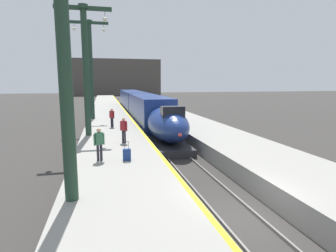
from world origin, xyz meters
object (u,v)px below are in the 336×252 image
station_column_far (91,61)px  passenger_near_edge (99,142)px  station_column_mid (85,59)px  rolling_suitcase (127,155)px  highspeed_train_main (141,107)px  passenger_mid_platform (112,116)px  station_column_near (64,29)px  passenger_far_waiting (124,128)px

station_column_far → passenger_near_edge: 18.17m
station_column_mid → rolling_suitcase: 9.60m
highspeed_train_main → station_column_far: 8.93m
passenger_near_edge → passenger_mid_platform: bearing=84.8°
station_column_near → passenger_far_waiting: station_column_near is taller
station_column_mid → station_column_far: size_ratio=0.90×
station_column_far → passenger_mid_platform: bearing=-74.2°
passenger_far_waiting → rolling_suitcase: bearing=-92.3°
passenger_mid_platform → passenger_far_waiting: size_ratio=1.00×
station_column_mid → passenger_mid_platform: (1.87, 3.39, -4.67)m
station_column_mid → rolling_suitcase: bearing=-73.7°
station_column_far → passenger_mid_platform: station_column_far is taller
highspeed_train_main → passenger_mid_platform: 11.45m
station_column_far → station_column_mid: bearing=-90.0°
station_column_near → passenger_near_edge: station_column_near is taller
passenger_near_edge → station_column_far: bearing=92.9°
station_column_far → rolling_suitcase: 18.74m
highspeed_train_main → station_column_far: bearing=-145.2°
station_column_far → passenger_mid_platform: size_ratio=6.17×
station_column_near → passenger_near_edge: 6.63m
station_column_far → highspeed_train_main: bearing=34.8°
station_column_near → passenger_mid_platform: size_ratio=5.42×
station_column_near → highspeed_train_main: bearing=77.4°
highspeed_train_main → station_column_mid: size_ratio=4.09×
highspeed_train_main → passenger_far_waiting: 17.88m
passenger_mid_platform → rolling_suitcase: bearing=-88.1°
station_column_mid → passenger_near_edge: size_ratio=5.58×
rolling_suitcase → highspeed_train_main: bearing=80.5°
highspeed_train_main → passenger_near_edge: (-5.02, -21.49, 0.12)m
station_column_near → passenger_far_waiting: size_ratio=5.42×
highspeed_train_main → station_column_near: 27.23m
passenger_far_waiting → station_column_mid: bearing=125.1°
station_column_near → station_column_mid: size_ratio=0.97×
station_column_mid → passenger_mid_platform: 6.07m
highspeed_train_main → station_column_far: station_column_far is taller
passenger_mid_platform → rolling_suitcase: size_ratio=1.72×
passenger_mid_platform → rolling_suitcase: (0.37, -11.04, -0.69)m
station_column_mid → station_column_far: station_column_far is taller
station_column_mid → station_column_far: (0.00, 10.01, 0.52)m
station_column_far → passenger_far_waiting: 14.60m
highspeed_train_main → passenger_mid_platform: bearing=-110.6°
passenger_near_edge → passenger_far_waiting: size_ratio=1.00×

